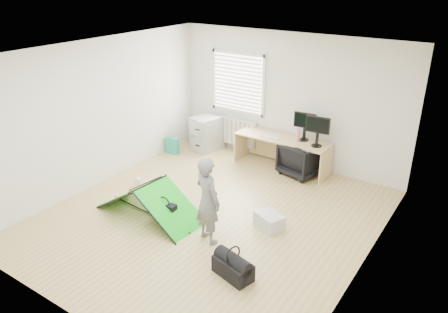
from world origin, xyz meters
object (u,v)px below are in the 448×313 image
Objects in this scene: desk at (282,153)px; storage_crate at (269,221)px; kite at (149,200)px; filing_cabinet at (207,133)px; laptop_bag at (165,211)px; monitor_left at (304,130)px; monitor_right at (317,135)px; thermos at (298,136)px; person at (208,200)px; duffel_bag at (233,268)px; office_chair at (301,159)px.

storage_crate is (0.89, -2.15, -0.21)m from desk.
storage_crate is (1.85, 0.76, -0.16)m from kite.
filing_cabinet is at bearing -178.71° from desk.
storage_crate is at bearing 24.90° from laptop_bag.
desk is 2.33m from storage_crate.
monitor_left is 3.38m from kite.
thermos is at bearing 173.73° from monitor_right.
filing_cabinet is 1.67× the size of monitor_right.
laptop_bag is at bearing -108.75° from thermos.
person is at bearing -41.02° from filing_cabinet.
thermos is at bearing -3.07° from desk.
storage_crate is at bearing -82.52° from monitor_left.
person reaches higher than thermos.
kite is at bearing -59.75° from filing_cabinet.
monitor_left is at bearing 114.92° from duffel_bag.
desk is 4.41× the size of monitor_left.
person is 1.09m from duffel_bag.
desk is at bearing 176.28° from thermos.
filing_cabinet is at bearing 112.81° from kite.
laptop_bag is at bearing 176.16° from duffel_bag.
thermos is at bearing 12.68° from filing_cabinet.
storage_crate is at bearing -66.85° from desk.
desk is 1.43× the size of person.
kite is (0.91, -2.89, -0.10)m from filing_cabinet.
monitor_right is 0.34× the size of person.
person is 1.05m from laptop_bag.
kite is at bearing 16.72° from person.
person is at bearing 161.35° from duffel_bag.
kite is at bearing -114.27° from thermos.
desk is at bearing 172.66° from monitor_right.
monitor_right is at bearing -161.39° from office_chair.
storage_crate is (0.55, -2.12, -0.67)m from thermos.
thermos is 0.14× the size of kite.
monitor_right reaches higher than monitor_left.
office_chair is (-0.28, -0.03, -0.55)m from monitor_right.
storage_crate is 1.70m from laptop_bag.
duffel_bag is (2.02, -0.55, -0.17)m from kite.
filing_cabinet reaches higher than duffel_bag.
kite reaches higher than duffel_bag.
monitor_left reaches higher than kite.
person is at bearing -91.24° from thermos.
person is at bearing 99.80° from office_chair.
kite is at bearing -125.49° from monitor_right.
person is 1.16m from storage_crate.
person is at bearing -4.71° from laptop_bag.
monitor_right is at bearing 109.89° from duffel_bag.
office_chair is 0.54× the size of person.
filing_cabinet is 2.66m from monitor_right.
person is 0.73× the size of kite.
laptop_bag is (-1.38, -2.87, -0.72)m from monitor_right.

